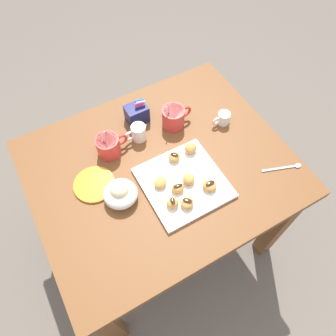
% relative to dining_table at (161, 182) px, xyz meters
% --- Properties ---
extents(ground_plane, '(8.00, 8.00, 0.00)m').
position_rel_dining_table_xyz_m(ground_plane, '(0.00, 0.00, -0.59)').
color(ground_plane, '#665B51').
extents(dining_table, '(1.01, 0.83, 0.72)m').
position_rel_dining_table_xyz_m(dining_table, '(0.00, 0.00, 0.00)').
color(dining_table, brown).
rests_on(dining_table, ground_plane).
extents(pastry_plate_square, '(0.30, 0.30, 0.02)m').
position_rel_dining_table_xyz_m(pastry_plate_square, '(0.04, -0.11, 0.14)').
color(pastry_plate_square, white).
rests_on(pastry_plate_square, dining_table).
extents(coffee_mug_red_left, '(0.13, 0.09, 0.13)m').
position_rel_dining_table_xyz_m(coffee_mug_red_left, '(-0.15, 0.16, 0.18)').
color(coffee_mug_red_left, red).
rests_on(coffee_mug_red_left, dining_table).
extents(coffee_mug_red_right, '(0.13, 0.09, 0.14)m').
position_rel_dining_table_xyz_m(coffee_mug_red_right, '(0.15, 0.16, 0.18)').
color(coffee_mug_red_right, red).
rests_on(coffee_mug_red_right, dining_table).
extents(cream_pitcher_white, '(0.10, 0.06, 0.07)m').
position_rel_dining_table_xyz_m(cream_pitcher_white, '(-0.01, 0.16, 0.17)').
color(cream_pitcher_white, white).
rests_on(cream_pitcher_white, dining_table).
extents(sugar_caddy, '(0.09, 0.07, 0.11)m').
position_rel_dining_table_xyz_m(sugar_caddy, '(0.03, 0.26, 0.17)').
color(sugar_caddy, '#191E51').
rests_on(sugar_caddy, dining_table).
extents(ice_cream_bowl, '(0.13, 0.13, 0.09)m').
position_rel_dining_table_xyz_m(ice_cream_bowl, '(-0.19, -0.05, 0.17)').
color(ice_cream_bowl, white).
rests_on(ice_cream_bowl, dining_table).
extents(chocolate_sauce_pitcher, '(0.09, 0.05, 0.06)m').
position_rel_dining_table_xyz_m(chocolate_sauce_pitcher, '(0.34, 0.06, 0.16)').
color(chocolate_sauce_pitcher, white).
rests_on(chocolate_sauce_pitcher, dining_table).
extents(saucer_orange_left, '(0.16, 0.16, 0.01)m').
position_rel_dining_table_xyz_m(saucer_orange_left, '(-0.26, 0.05, 0.13)').
color(saucer_orange_left, orange).
rests_on(saucer_orange_left, dining_table).
extents(loose_spoon_near_saucer, '(0.16, 0.06, 0.01)m').
position_rel_dining_table_xyz_m(loose_spoon_near_saucer, '(0.43, -0.25, 0.13)').
color(loose_spoon_near_saucer, silver).
rests_on(loose_spoon_near_saucer, dining_table).
extents(beignet_0, '(0.07, 0.07, 0.03)m').
position_rel_dining_table_xyz_m(beignet_0, '(-0.00, -0.20, 0.16)').
color(beignet_0, '#D19347').
rests_on(beignet_0, pastry_plate_square).
extents(chocolate_drizzle_0, '(0.04, 0.04, 0.00)m').
position_rel_dining_table_xyz_m(chocolate_drizzle_0, '(-0.00, -0.20, 0.18)').
color(chocolate_drizzle_0, black).
rests_on(chocolate_drizzle_0, beignet_0).
extents(beignet_1, '(0.05, 0.05, 0.04)m').
position_rel_dining_table_xyz_m(beignet_1, '(-0.05, -0.18, 0.16)').
color(beignet_1, '#D19347').
rests_on(beignet_1, pastry_plate_square).
extents(chocolate_drizzle_1, '(0.02, 0.03, 0.00)m').
position_rel_dining_table_xyz_m(chocolate_drizzle_1, '(-0.05, -0.18, 0.18)').
color(chocolate_drizzle_1, black).
rests_on(chocolate_drizzle_1, beignet_1).
extents(beignet_2, '(0.05, 0.05, 0.03)m').
position_rel_dining_table_xyz_m(beignet_2, '(-0.00, -0.13, 0.16)').
color(beignet_2, '#D19347').
rests_on(beignet_2, pastry_plate_square).
extents(chocolate_drizzle_2, '(0.04, 0.02, 0.00)m').
position_rel_dining_table_xyz_m(chocolate_drizzle_2, '(-0.00, -0.13, 0.18)').
color(chocolate_drizzle_2, black).
rests_on(chocolate_drizzle_2, beignet_2).
extents(beignet_3, '(0.06, 0.06, 0.04)m').
position_rel_dining_table_xyz_m(beignet_3, '(0.05, -0.12, 0.16)').
color(beignet_3, '#D19347').
rests_on(beignet_3, pastry_plate_square).
extents(beignet_4, '(0.06, 0.06, 0.03)m').
position_rel_dining_table_xyz_m(beignet_4, '(0.06, -0.01, 0.16)').
color(beignet_4, '#D19347').
rests_on(beignet_4, pastry_plate_square).
extents(chocolate_drizzle_4, '(0.03, 0.03, 0.00)m').
position_rel_dining_table_xyz_m(chocolate_drizzle_4, '(0.06, -0.01, 0.18)').
color(chocolate_drizzle_4, black).
rests_on(chocolate_drizzle_4, beignet_4).
extents(beignet_5, '(0.06, 0.06, 0.04)m').
position_rel_dining_table_xyz_m(beignet_5, '(0.13, -0.01, 0.17)').
color(beignet_5, '#D19347').
rests_on(beignet_5, pastry_plate_square).
extents(beignet_6, '(0.07, 0.07, 0.03)m').
position_rel_dining_table_xyz_m(beignet_6, '(-0.04, -0.08, 0.16)').
color(beignet_6, '#D19347').
rests_on(beignet_6, pastry_plate_square).
extents(beignet_7, '(0.07, 0.07, 0.03)m').
position_rel_dining_table_xyz_m(beignet_7, '(0.11, -0.18, 0.16)').
color(beignet_7, '#D19347').
rests_on(beignet_7, pastry_plate_square).
extents(chocolate_drizzle_7, '(0.04, 0.02, 0.00)m').
position_rel_dining_table_xyz_m(chocolate_drizzle_7, '(0.11, -0.18, 0.18)').
color(chocolate_drizzle_7, black).
rests_on(chocolate_drizzle_7, beignet_7).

